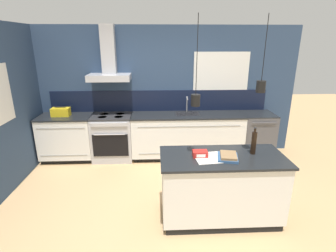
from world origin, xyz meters
The scene contains 13 objects.
ground_plane centered at (0.00, 0.00, 0.00)m, with size 16.00×16.00×0.00m, color tan.
wall_back centered at (-0.06, 2.00, 1.35)m, with size 5.60×2.38×2.60m.
wall_left centered at (-2.43, 0.70, 1.30)m, with size 0.08×3.80×2.60m.
counter_run_left centered at (-1.86, 1.69, 0.46)m, with size 1.03×0.64×0.91m.
counter_run_sink centered at (0.55, 1.69, 0.46)m, with size 2.25×0.64×1.24m.
oven_range centered at (-0.96, 1.69, 0.46)m, with size 0.78×0.66×0.91m.
dishwasher centered at (1.98, 1.69, 0.46)m, with size 0.63×0.65×0.91m.
kitchen_island centered at (0.76, -0.30, 0.46)m, with size 1.60×0.76×0.91m.
bottle_on_island centered at (1.17, -0.23, 1.06)m, with size 0.07×0.07×0.36m.
book_stack centered at (0.81, -0.37, 0.94)m, with size 0.30×0.33×0.06m.
red_supply_box centered at (0.47, -0.29, 0.95)m, with size 0.19×0.13×0.08m.
paper_pile centered at (0.64, -0.34, 0.91)m, with size 0.51×0.39×0.01m.
yellow_toolbox centered at (-1.93, 1.69, 0.99)m, with size 0.34×0.18×0.19m.
Camera 1 is at (-0.08, -3.31, 2.32)m, focal length 28.00 mm.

